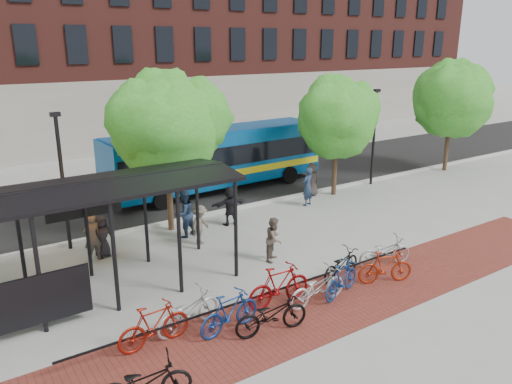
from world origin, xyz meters
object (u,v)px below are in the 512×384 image
bus_shelter (55,207)px  pedestrian_0 (102,236)px  bike_4 (271,314)px  bike_5 (279,285)px  tree_d (453,95)px  bike_7 (342,279)px  bike_10 (385,251)px  tree_b (168,122)px  bike_0 (145,382)px  pedestrian_6 (312,179)px  bike_3 (230,312)px  lamp_post_left (62,178)px  bike_2 (188,311)px  bike_1 (154,325)px  pedestrian_7 (307,187)px  pedestrian_3 (200,225)px  bike_8 (341,264)px  pedestrian_5 (230,206)px  bike_6 (317,287)px  pedestrian_8 (274,239)px  tree_c (338,115)px  pedestrian_2 (184,214)px  bike_9 (385,267)px  pedestrian_1 (92,238)px  lamp_post_right (374,134)px  bus (217,155)px

bus_shelter → pedestrian_0: bearing=53.5°
bike_4 → bike_5: (1.05, 1.08, 0.08)m
tree_d → bike_7: bearing=-153.3°
bike_10 → tree_b: bearing=47.6°
bike_0 → bike_10: (9.53, 1.98, -0.01)m
tree_d → pedestrian_6: tree_d is taller
bike_3 → bike_10: (6.60, 0.58, -0.06)m
lamp_post_left → bike_2: size_ratio=2.52×
bike_2 → bike_7: bearing=-112.5°
bike_5 → bike_7: 2.02m
bike_3 → bike_7: size_ratio=1.06×
tree_b → bike_2: (-2.84, -7.20, -3.93)m
tree_d → bike_1: (-21.92, -7.44, -3.88)m
bus_shelter → bike_2: size_ratio=5.21×
bike_7 → pedestrian_7: 8.84m
bus_shelter → pedestrian_3: size_ratio=6.80×
bike_8 → bike_5: bearing=84.3°
bike_4 → bike_5: bearing=-34.9°
bike_2 → pedestrian_5: size_ratio=1.21×
tree_b → tree_d: bearing=0.0°
bike_6 → bike_7: 0.93m
bike_3 → pedestrian_8: size_ratio=1.21×
bike_6 → pedestrian_6: (6.89, 8.48, 0.30)m
lamp_post_left → pedestrian_3: bearing=-28.9°
bike_3 → tree_c: bearing=-61.3°
pedestrian_2 → pedestrian_8: pedestrian_2 is taller
bike_1 → bike_4: size_ratio=0.94×
bike_7 → bike_9: (1.76, -0.15, 0.00)m
bike_2 → bike_8: size_ratio=1.12×
pedestrian_1 → tree_d: bearing=173.1°
pedestrian_7 → pedestrian_3: bearing=-5.7°
bike_4 → bike_9: bike_9 is taller
lamp_post_right → pedestrian_2: size_ratio=2.66×
bike_3 → pedestrian_1: size_ratio=1.09×
bike_0 → tree_b: bearing=-13.0°
bike_6 → bike_8: (1.76, 0.87, -0.06)m
bike_6 → bike_9: bike_9 is taller
pedestrian_0 → tree_c: bearing=-5.7°
tree_d → pedestrian_0: tree_d is taller
pedestrian_3 → pedestrian_7: size_ratio=0.84×
lamp_post_left → pedestrian_7: (10.73, -0.93, -1.82)m
bike_0 → lamp_post_left: bearing=9.8°
bike_4 → pedestrian_8: bearing=-27.4°
bike_7 → bike_10: size_ratio=0.92×
bike_0 → pedestrian_6: (12.75, 9.73, 0.31)m
pedestrian_1 → bike_9: bearing=126.1°
bike_6 → pedestrian_8: size_ratio=1.29×
bike_3 → bike_7: bike_3 is taller
bus → bike_3: size_ratio=6.23×
bike_8 → pedestrian_1: pedestrian_1 is taller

